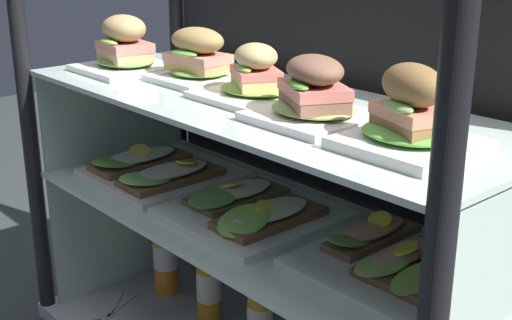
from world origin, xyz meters
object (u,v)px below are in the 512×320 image
plated_roll_sandwich_near_right_corner (125,49)px  juice_bottle_tucked_behind (261,312)px  open_sandwich_tray_near_right_corner (156,170)px  juice_bottle_back_center (165,254)px  plated_roll_sandwich_far_right (314,96)px  open_sandwich_tray_right_of_center (250,209)px  juice_bottle_front_fourth (209,281)px  plated_roll_sandwich_left_of_center (198,59)px  open_sandwich_tray_mid_left (400,261)px  plated_roll_sandwich_center (410,120)px  kitchen_scissors (105,320)px  plated_roll_sandwich_mid_right (259,79)px

plated_roll_sandwich_near_right_corner → juice_bottle_tucked_behind: bearing=17.5°
open_sandwich_tray_near_right_corner → juice_bottle_back_center: open_sandwich_tray_near_right_corner is taller
plated_roll_sandwich_near_right_corner → plated_roll_sandwich_far_right: (0.57, 0.01, -0.01)m
open_sandwich_tray_near_right_corner → open_sandwich_tray_right_of_center: open_sandwich_tray_near_right_corner is taller
juice_bottle_back_center → juice_bottle_front_fourth: (0.17, 0.01, -0.01)m
juice_bottle_front_fourth → plated_roll_sandwich_left_of_center: bearing=-49.6°
plated_roll_sandwich_left_of_center → juice_bottle_front_fourth: 0.55m
plated_roll_sandwich_near_right_corner → juice_bottle_front_fourth: 0.58m
open_sandwich_tray_mid_left → juice_bottle_back_center: size_ratio=1.24×
plated_roll_sandwich_near_right_corner → juice_bottle_back_center: (-0.02, 0.09, -0.54)m
open_sandwich_tray_right_of_center → plated_roll_sandwich_far_right: bearing=-8.3°
juice_bottle_back_center → plated_roll_sandwich_center: bearing=-6.8°
plated_roll_sandwich_left_of_center → juice_bottle_front_fourth: size_ratio=0.71×
open_sandwich_tray_near_right_corner → juice_bottle_back_center: bearing=140.2°
plated_roll_sandwich_near_right_corner → open_sandwich_tray_right_of_center: size_ratio=0.64×
plated_roll_sandwich_left_of_center → plated_roll_sandwich_center: (0.58, -0.06, -0.00)m
plated_roll_sandwich_center → plated_roll_sandwich_near_right_corner: bearing=179.9°
plated_roll_sandwich_left_of_center → open_sandwich_tray_right_of_center: 0.33m
juice_bottle_front_fourth → open_sandwich_tray_mid_left: bearing=-2.3°
kitchen_scissors → juice_bottle_back_center: bearing=96.9°
plated_roll_sandwich_center → open_sandwich_tray_right_of_center: 0.48m
plated_roll_sandwich_mid_right → plated_roll_sandwich_far_right: bearing=-12.8°
plated_roll_sandwich_mid_right → plated_roll_sandwich_center: plated_roll_sandwich_center is taller
plated_roll_sandwich_center → juice_bottle_front_fourth: size_ratio=0.73×
plated_roll_sandwich_left_of_center → plated_roll_sandwich_far_right: size_ratio=0.93×
plated_roll_sandwich_far_right → open_sandwich_tray_right_of_center: size_ratio=0.61×
plated_roll_sandwich_near_right_corner → plated_roll_sandwich_far_right: 0.57m
juice_bottle_front_fourth → kitchen_scissors: bearing=-126.8°
plated_roll_sandwich_mid_right → open_sandwich_tray_right_of_center: size_ratio=0.64×
plated_roll_sandwich_near_right_corner → plated_roll_sandwich_center: size_ratio=1.10×
plated_roll_sandwich_left_of_center → plated_roll_sandwich_center: 0.58m
plated_roll_sandwich_far_right → open_sandwich_tray_right_of_center: plated_roll_sandwich_far_right is taller
open_sandwich_tray_near_right_corner → plated_roll_sandwich_far_right: bearing=-1.9°
plated_roll_sandwich_far_right → plated_roll_sandwich_left_of_center: bearing=172.8°
plated_roll_sandwich_far_right → kitchen_scissors: 0.86m
juice_bottle_front_fourth → kitchen_scissors: juice_bottle_front_fourth is taller
plated_roll_sandwich_left_of_center → juice_bottle_tucked_behind: size_ratio=0.73×
open_sandwich_tray_right_of_center → juice_bottle_back_center: (-0.40, 0.06, -0.26)m
plated_roll_sandwich_mid_right → plated_roll_sandwich_center: bearing=-7.5°
plated_roll_sandwich_near_right_corner → open_sandwich_tray_right_of_center: plated_roll_sandwich_near_right_corner is taller
plated_roll_sandwich_far_right → open_sandwich_tray_near_right_corner: 0.57m
open_sandwich_tray_right_of_center → juice_bottle_front_fourth: 0.36m
open_sandwich_tray_mid_left → plated_roll_sandwich_mid_right: bearing=-175.1°
open_sandwich_tray_near_right_corner → juice_bottle_tucked_behind: open_sandwich_tray_near_right_corner is taller
plated_roll_sandwich_left_of_center → open_sandwich_tray_near_right_corner: plated_roll_sandwich_left_of_center is taller
plated_roll_sandwich_left_of_center → open_sandwich_tray_mid_left: 0.59m
open_sandwich_tray_right_of_center → open_sandwich_tray_near_right_corner: bearing=-177.9°
juice_bottle_front_fourth → juice_bottle_tucked_behind: (0.18, 0.01, -0.01)m
plated_roll_sandwich_near_right_corner → kitchen_scissors: plated_roll_sandwich_near_right_corner is taller
plated_roll_sandwich_mid_right → juice_bottle_back_center: size_ratio=0.80×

